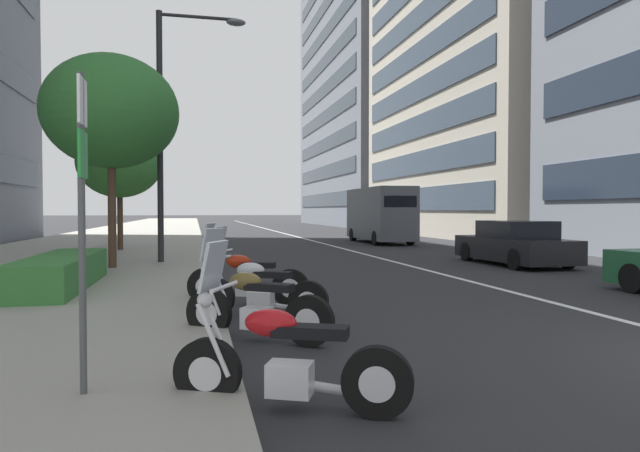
{
  "coord_description": "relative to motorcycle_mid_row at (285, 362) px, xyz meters",
  "views": [
    {
      "loc": [
        -4.39,
        6.52,
        1.73
      ],
      "look_at": [
        15.17,
        2.1,
        1.16
      ],
      "focal_mm": 31.17,
      "sensor_mm": 36.0,
      "label": 1
    }
  ],
  "objects": [
    {
      "name": "sidewalk_right_plaza",
      "position": [
        29.73,
        4.93,
        -0.36
      ],
      "size": [
        160.0,
        9.21,
        0.15
      ],
      "primitive_type": "cube",
      "color": "gray",
      "rests_on": "ground"
    },
    {
      "name": "lane_centre_stripe",
      "position": [
        34.73,
        -5.78,
        -0.43
      ],
      "size": [
        110.0,
        0.16,
        0.01
      ],
      "primitive_type": "cube",
      "color": "silver",
      "rests_on": "ground"
    },
    {
      "name": "motorcycle_mid_row",
      "position": [
        0.0,
        0.0,
        0.0
      ],
      "size": [
        1.0,
        1.97,
        1.46
      ],
      "rotation": [
        0.0,
        0.0,
        1.16
      ],
      "color": "black",
      "rests_on": "ground"
    },
    {
      "name": "motorcycle_far_end_row",
      "position": [
        2.61,
        -0.01,
        0.01
      ],
      "size": [
        1.31,
        1.83,
        1.49
      ],
      "rotation": [
        0.0,
        0.0,
        0.97
      ],
      "color": "black",
      "rests_on": "ground"
    },
    {
      "name": "motorcycle_second_in_row",
      "position": [
        4.08,
        -0.23,
        0.01
      ],
      "size": [
        1.09,
        2.01,
        1.48
      ],
      "rotation": [
        0.0,
        0.0,
        1.11
      ],
      "color": "black",
      "rests_on": "ground"
    },
    {
      "name": "motorcycle_nearest_camera",
      "position": [
        5.42,
        -0.14,
        0.02
      ],
      "size": [
        0.98,
        2.15,
        1.5
      ],
      "rotation": [
        0.0,
        0.0,
        1.2
      ],
      "color": "black",
      "rests_on": "ground"
    },
    {
      "name": "car_far_down_avenue",
      "position": [
        11.17,
        -9.18,
        0.21
      ],
      "size": [
        4.47,
        1.94,
        1.4
      ],
      "rotation": [
        0.0,
        0.0,
        -0.0
      ],
      "color": "black",
      "rests_on": "ground"
    },
    {
      "name": "delivery_van_ahead",
      "position": [
        23.39,
        -8.86,
        1.11
      ],
      "size": [
        6.2,
        2.08,
        2.9
      ],
      "rotation": [
        0.0,
        0.0,
        -0.01
      ],
      "color": "#4C5156",
      "rests_on": "ground"
    },
    {
      "name": "parking_sign_by_curb",
      "position": [
        0.4,
        1.68,
        1.44
      ],
      "size": [
        0.32,
        0.06,
        2.75
      ],
      "color": "#47494C",
      "rests_on": "sidewalk_right_plaza"
    },
    {
      "name": "street_lamp_with_banners",
      "position": [
        12.94,
        1.35,
        4.42
      ],
      "size": [
        1.26,
        2.7,
        7.61
      ],
      "color": "#232326",
      "rests_on": "sidewalk_right_plaza"
    },
    {
      "name": "clipped_hedge_bed",
      "position": [
        7.52,
        3.42,
        0.04
      ],
      "size": [
        4.59,
        1.1,
        0.65
      ],
      "primitive_type": "cube",
      "color": "#337033",
      "rests_on": "sidewalk_right_plaza"
    },
    {
      "name": "street_tree_far_plaza",
      "position": [
        11.48,
        2.97,
        3.99
      ],
      "size": [
        3.64,
        3.64,
        5.82
      ],
      "color": "#473323",
      "rests_on": "sidewalk_right_plaza"
    },
    {
      "name": "street_tree_by_lamp_post",
      "position": [
        18.86,
        3.68,
        3.21
      ],
      "size": [
        3.32,
        3.32,
        4.91
      ],
      "color": "#473323",
      "rests_on": "sidewalk_right_plaza"
    },
    {
      "name": "office_tower_mid_left",
      "position": [
        30.14,
        -21.82,
        15.07
      ],
      "size": [
        21.71,
        16.01,
        31.0
      ],
      "color": "beige",
      "rests_on": "ground"
    },
    {
      "name": "office_tower_far_left_down_avenue",
      "position": [
        57.77,
        -23.42,
        17.9
      ],
      "size": [
        28.85,
        19.2,
        36.66
      ],
      "color": "slate",
      "rests_on": "ground"
    }
  ]
}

